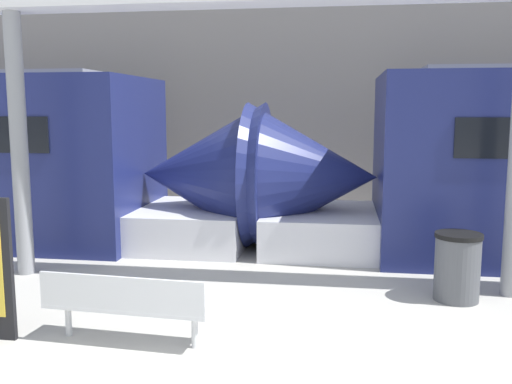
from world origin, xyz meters
name	(u,v)px	position (x,y,z in m)	size (l,w,h in m)	color
station_wall	(305,110)	(0.00, 9.55, 2.50)	(56.00, 0.20, 5.00)	gray
bench_near	(126,302)	(-1.36, 1.29, 0.47)	(1.88, 0.57, 0.79)	silver
trash_bin	(457,267)	(2.42, 3.32, 0.46)	(0.61, 0.61, 0.90)	#4C4F54
support_column_far	(19,146)	(-3.90, 3.64, 1.96)	(0.25, 0.25, 3.92)	gray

